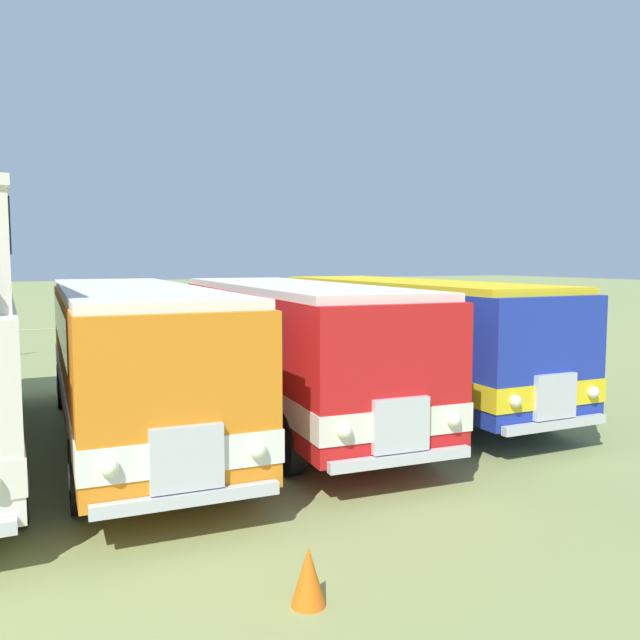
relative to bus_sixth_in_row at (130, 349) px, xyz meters
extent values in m
cylinder|color=black|center=(-2.11, -3.66, -1.23)|extent=(0.29, 1.04, 1.04)
cylinder|color=silver|center=(-1.96, -3.66, -1.23)|extent=(0.02, 0.36, 0.36)
cylinder|color=black|center=(-2.17, 3.54, -1.23)|extent=(0.29, 1.04, 1.04)
cylinder|color=silver|center=(-2.02, 3.54, -1.23)|extent=(0.02, 0.36, 0.36)
cube|color=orange|center=(0.00, -0.05, -0.05)|extent=(2.90, 10.54, 2.30)
cube|color=white|center=(0.00, -0.05, -0.65)|extent=(2.95, 10.59, 0.44)
cube|color=#19232D|center=(0.01, 0.35, 0.55)|extent=(2.84, 8.15, 0.76)
cube|color=#19232D|center=(-0.20, -5.21, 0.60)|extent=(2.20, 0.19, 0.90)
cube|color=silver|center=(-0.21, -5.32, -0.65)|extent=(0.90, 0.15, 0.80)
cube|color=silver|center=(-0.21, -5.35, -1.15)|extent=(2.30, 0.23, 0.16)
sphere|color=#EAEACC|center=(0.69, -5.36, -0.65)|extent=(0.22, 0.22, 0.22)
sphere|color=#EAEACC|center=(-1.11, -5.29, -0.65)|extent=(0.22, 0.22, 0.22)
cube|color=white|center=(0.00, -0.05, 1.17)|extent=(2.85, 10.14, 0.14)
cylinder|color=black|center=(1.01, -3.71, -1.23)|extent=(0.32, 1.05, 1.04)
cylinder|color=silver|center=(1.16, -3.72, -1.23)|extent=(0.03, 0.36, 0.36)
cylinder|color=black|center=(-1.29, -3.63, -1.23)|extent=(0.32, 1.05, 1.04)
cylinder|color=silver|center=(-1.44, -3.62, -1.23)|extent=(0.03, 0.36, 0.36)
cylinder|color=black|center=(1.28, 3.33, -1.23)|extent=(0.32, 1.05, 1.04)
cylinder|color=silver|center=(1.43, 3.33, -1.23)|extent=(0.03, 0.36, 0.36)
cylinder|color=black|center=(-1.02, 3.42, -1.23)|extent=(0.32, 1.05, 1.04)
cylinder|color=silver|center=(-1.17, 3.43, -1.23)|extent=(0.03, 0.36, 0.36)
cube|color=red|center=(3.29, -0.20, -0.05)|extent=(3.06, 9.76, 2.30)
cube|color=silver|center=(3.29, -0.20, -0.65)|extent=(3.10, 9.80, 0.44)
cube|color=#19232D|center=(3.31, 0.20, 0.55)|extent=(2.95, 7.37, 0.76)
cube|color=#19232D|center=(3.01, -4.95, 0.60)|extent=(2.20, 0.23, 0.90)
cube|color=silver|center=(3.00, -5.06, -0.65)|extent=(0.91, 0.17, 0.80)
cube|color=silver|center=(3.00, -5.09, -1.15)|extent=(2.30, 0.27, 0.16)
sphere|color=#EAEACC|center=(3.90, -5.12, -0.65)|extent=(0.22, 0.22, 0.22)
sphere|color=#EAEACC|center=(2.10, -5.02, -0.65)|extent=(0.22, 0.22, 0.22)
cube|color=silver|center=(3.29, -0.20, 1.17)|extent=(3.00, 9.36, 0.14)
cylinder|color=black|center=(4.24, -3.48, -1.23)|extent=(0.34, 1.05, 1.04)
cylinder|color=silver|center=(4.39, -3.49, -1.23)|extent=(0.04, 0.36, 0.36)
cylinder|color=black|center=(1.95, -3.35, -1.23)|extent=(0.34, 1.05, 1.04)
cylinder|color=silver|center=(1.80, -3.34, -1.23)|extent=(0.04, 0.36, 0.36)
cylinder|color=black|center=(4.61, 2.74, -1.23)|extent=(0.34, 1.05, 1.04)
cylinder|color=silver|center=(4.76, 2.73, -1.23)|extent=(0.04, 0.36, 0.36)
cylinder|color=black|center=(2.31, 2.87, -1.23)|extent=(0.34, 1.05, 1.04)
cylinder|color=silver|center=(2.16, 2.88, -1.23)|extent=(0.04, 0.36, 0.36)
cube|color=#1E339E|center=(6.57, 0.33, -0.05)|extent=(2.58, 9.59, 2.30)
cube|color=yellow|center=(6.57, 0.33, -0.65)|extent=(2.62, 9.63, 0.44)
cube|color=#19232D|center=(6.58, 0.73, 0.55)|extent=(2.59, 7.19, 0.76)
cube|color=#19232D|center=(6.53, -4.40, 0.60)|extent=(2.20, 0.12, 0.90)
cube|color=silver|center=(6.53, -4.51, -0.65)|extent=(0.90, 0.13, 0.80)
cube|color=silver|center=(6.53, -4.54, -1.15)|extent=(2.30, 0.16, 0.16)
sphere|color=#EAEACC|center=(7.43, -4.53, -0.65)|extent=(0.22, 0.22, 0.22)
sphere|color=#EAEACC|center=(5.63, -4.51, -0.65)|extent=(0.22, 0.22, 0.22)
cube|color=yellow|center=(6.57, 0.33, 1.17)|extent=(2.54, 9.19, 0.14)
cylinder|color=black|center=(7.70, -2.87, -1.23)|extent=(0.29, 1.04, 1.04)
cylinder|color=silver|center=(7.85, -2.87, -1.23)|extent=(0.02, 0.36, 0.36)
cylinder|color=black|center=(5.40, -2.85, -1.23)|extent=(0.29, 1.04, 1.04)
cylinder|color=silver|center=(5.25, -2.85, -1.23)|extent=(0.02, 0.36, 0.36)
cylinder|color=black|center=(7.75, 3.31, -1.23)|extent=(0.29, 1.04, 1.04)
cylinder|color=silver|center=(7.90, 3.30, -1.23)|extent=(0.02, 0.36, 0.36)
cylinder|color=black|center=(5.45, 3.33, -1.23)|extent=(0.29, 1.04, 1.04)
cylinder|color=silver|center=(5.30, 3.33, -1.23)|extent=(0.02, 0.36, 0.36)
cone|color=orange|center=(0.56, -7.21, -1.45)|extent=(0.36, 0.36, 0.62)
cylinder|color=#8C704C|center=(-2.03, 13.10, -1.23)|extent=(0.08, 0.08, 1.05)
cylinder|color=#8C704C|center=(3.77, 13.10, -1.23)|extent=(0.08, 0.08, 1.05)
cylinder|color=#8C704C|center=(9.57, 13.10, -1.23)|extent=(0.08, 0.08, 1.05)
camera|label=1|loc=(-2.05, -13.03, 1.75)|focal=36.89mm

